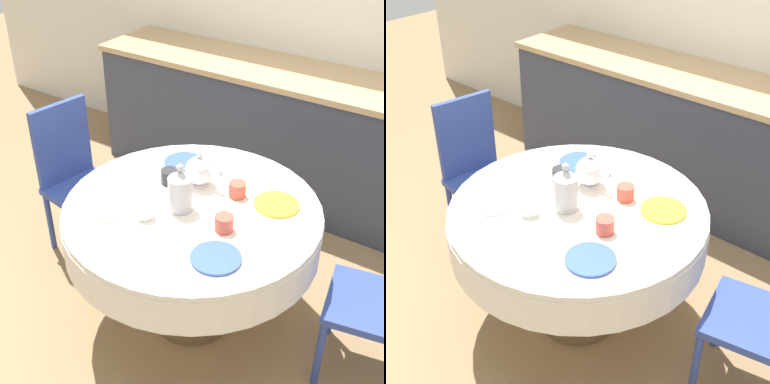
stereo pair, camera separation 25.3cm
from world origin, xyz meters
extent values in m
plane|color=#8E704C|center=(0.00, 0.00, 0.00)|extent=(12.00, 12.00, 0.00)
cube|color=silver|center=(0.00, 1.78, 1.30)|extent=(7.00, 0.05, 2.60)
cube|color=#383D4C|center=(0.00, 1.45, 0.45)|extent=(3.20, 0.60, 0.90)
cube|color=tan|center=(0.00, 1.45, 0.92)|extent=(3.24, 0.64, 0.04)
cylinder|color=brown|center=(0.00, 0.00, 0.02)|extent=(0.44, 0.44, 0.04)
cylinder|color=brown|center=(0.00, 0.00, 0.29)|extent=(0.11, 0.11, 0.50)
cylinder|color=silver|center=(0.00, 0.00, 0.63)|extent=(1.26, 1.26, 0.18)
cylinder|color=silver|center=(0.00, 0.00, 0.73)|extent=(1.25, 1.25, 0.03)
cube|color=#2D428E|center=(0.88, 0.18, 0.43)|extent=(0.47, 0.47, 0.04)
cylinder|color=#2D428E|center=(0.74, -0.03, 0.21)|extent=(0.04, 0.04, 0.41)
cylinder|color=#2D428E|center=(0.67, 0.31, 0.21)|extent=(0.04, 0.04, 0.41)
cube|color=#2D428E|center=(-0.89, 0.14, 0.43)|extent=(0.46, 0.46, 0.04)
cube|color=#2D428E|center=(-1.07, 0.17, 0.70)|extent=(0.10, 0.38, 0.50)
cylinder|color=#2D428E|center=(-0.68, 0.29, 0.21)|extent=(0.04, 0.04, 0.41)
cylinder|color=#2D428E|center=(-0.74, -0.06, 0.21)|extent=(0.04, 0.04, 0.41)
cylinder|color=#2D428E|center=(-1.03, 0.35, 0.21)|extent=(0.04, 0.04, 0.41)
cylinder|color=#2D428E|center=(-1.09, 0.00, 0.21)|extent=(0.04, 0.04, 0.41)
cylinder|color=white|center=(-0.32, -0.26, 0.75)|extent=(0.22, 0.22, 0.01)
cylinder|color=white|center=(-0.13, -0.20, 0.78)|extent=(0.09, 0.09, 0.08)
cylinder|color=#3856AD|center=(0.31, -0.27, 0.75)|extent=(0.22, 0.22, 0.01)
cylinder|color=#CC4C3D|center=(0.23, -0.08, 0.78)|extent=(0.09, 0.09, 0.08)
cylinder|color=#3856AD|center=(-0.26, 0.31, 0.75)|extent=(0.22, 0.22, 0.01)
cylinder|color=#28282D|center=(-0.21, 0.11, 0.78)|extent=(0.09, 0.09, 0.08)
cylinder|color=yellow|center=(0.34, 0.23, 0.75)|extent=(0.22, 0.22, 0.01)
cylinder|color=#CC4C3D|center=(0.14, 0.20, 0.78)|extent=(0.09, 0.09, 0.08)
cylinder|color=#B2B2B7|center=(-0.03, -0.05, 0.83)|extent=(0.12, 0.12, 0.17)
cone|color=#B2B2B7|center=(-0.03, -0.05, 0.94)|extent=(0.11, 0.11, 0.04)
sphere|color=#B2B2B7|center=(-0.03, -0.05, 0.98)|extent=(0.04, 0.04, 0.04)
cylinder|color=white|center=(-0.08, 0.18, 0.75)|extent=(0.08, 0.08, 0.01)
sphere|color=white|center=(-0.08, 0.18, 0.83)|extent=(0.15, 0.15, 0.15)
cylinder|color=white|center=(0.01, 0.18, 0.84)|extent=(0.09, 0.03, 0.05)
sphere|color=white|center=(-0.08, 0.18, 0.92)|extent=(0.03, 0.03, 0.03)
camera|label=1|loc=(1.19, -1.76, 2.21)|focal=50.00mm
camera|label=2|loc=(1.39, -1.60, 2.21)|focal=50.00mm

